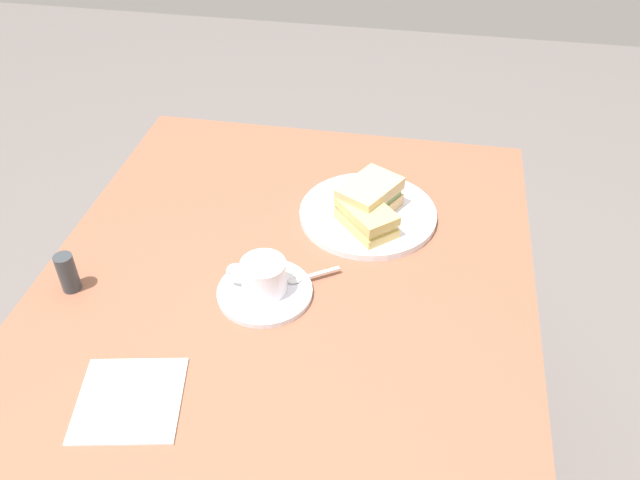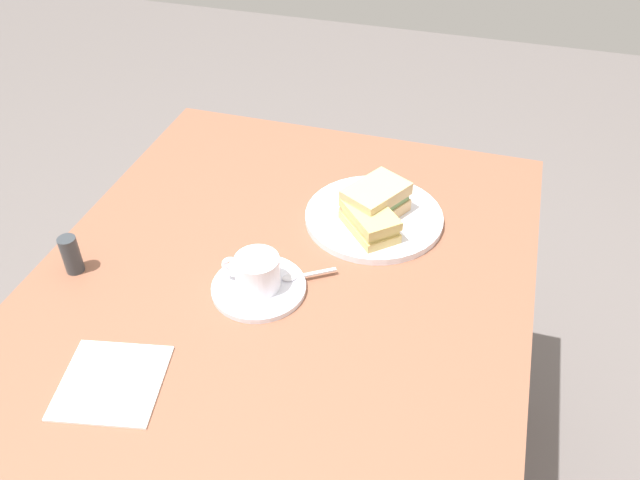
% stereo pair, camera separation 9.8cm
% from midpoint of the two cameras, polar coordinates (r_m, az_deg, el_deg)
% --- Properties ---
extents(dining_table, '(1.12, 0.86, 0.71)m').
position_cam_midpoint_polar(dining_table, '(1.17, -1.55, -7.19)').
color(dining_table, brown).
rests_on(dining_table, ground_plane).
extents(sandwich_plate, '(0.27, 0.27, 0.01)m').
position_cam_midpoint_polar(sandwich_plate, '(1.28, 6.95, 1.92)').
color(sandwich_plate, white).
rests_on(sandwich_plate, dining_table).
extents(sandwich_front, '(0.14, 0.13, 0.06)m').
position_cam_midpoint_polar(sandwich_front, '(1.26, 7.13, 3.36)').
color(sandwich_front, tan).
rests_on(sandwich_front, sandwich_plate).
extents(sandwich_back, '(0.14, 0.13, 0.05)m').
position_cam_midpoint_polar(sandwich_back, '(1.22, 6.68, 1.65)').
color(sandwich_back, tan).
rests_on(sandwich_back, sandwich_plate).
extents(coffee_saucer, '(0.16, 0.16, 0.01)m').
position_cam_midpoint_polar(coffee_saucer, '(1.12, -2.89, -4.25)').
color(coffee_saucer, white).
rests_on(coffee_saucer, dining_table).
extents(coffee_cup, '(0.08, 0.10, 0.06)m').
position_cam_midpoint_polar(coffee_cup, '(1.10, -3.04, -2.83)').
color(coffee_cup, white).
rests_on(coffee_cup, coffee_saucer).
extents(spoon, '(0.06, 0.09, 0.01)m').
position_cam_midpoint_polar(spoon, '(1.13, 0.71, -3.26)').
color(spoon, silver).
rests_on(spoon, coffee_saucer).
extents(napkin, '(0.18, 0.18, 0.00)m').
position_cam_midpoint_polar(napkin, '(1.02, -15.15, -12.04)').
color(napkin, white).
rests_on(napkin, dining_table).
extents(salt_shaker, '(0.03, 0.03, 0.07)m').
position_cam_midpoint_polar(salt_shaker, '(1.20, -18.83, -1.30)').
color(salt_shaker, '#33383D').
rests_on(salt_shaker, dining_table).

